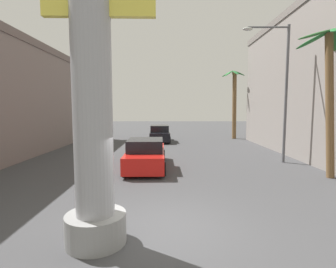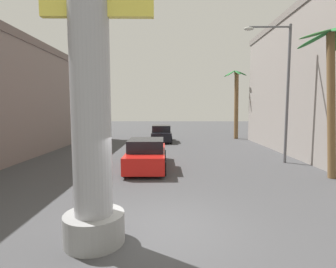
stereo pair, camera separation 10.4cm
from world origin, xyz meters
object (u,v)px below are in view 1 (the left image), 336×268
at_px(street_lamp, 280,81).
at_px(car_far, 160,134).
at_px(car_lead, 146,155).
at_px(neon_sign_pole, 92,49).
at_px(palm_tree_near_right, 332,81).
at_px(palm_tree_far_right, 235,100).

xyz_separation_m(street_lamp, car_far, (-7.16, 9.68, -3.96)).
height_order(street_lamp, car_lead, street_lamp).
relative_size(neon_sign_pole, street_lamp, 1.32).
bearing_deg(palm_tree_near_right, car_lead, 166.31).
height_order(car_lead, palm_tree_near_right, palm_tree_near_right).
bearing_deg(palm_tree_far_right, street_lamp, -92.37).
bearing_deg(neon_sign_pole, street_lamp, 48.82).
relative_size(car_lead, car_far, 1.22).
bearing_deg(car_far, street_lamp, -53.50).
relative_size(neon_sign_pole, palm_tree_far_right, 1.46).
xyz_separation_m(neon_sign_pole, palm_tree_far_right, (8.55, 21.48, -0.41)).
bearing_deg(car_lead, street_lamp, 10.10).
distance_m(neon_sign_pole, car_far, 19.26).
distance_m(neon_sign_pole, palm_tree_far_right, 23.12).
distance_m(street_lamp, car_lead, 8.63).
distance_m(street_lamp, palm_tree_far_right, 12.31).
bearing_deg(palm_tree_near_right, car_far, 121.54).
bearing_deg(car_lead, palm_tree_near_right, -13.69).
height_order(car_lead, palm_tree_far_right, palm_tree_far_right).
relative_size(neon_sign_pole, car_far, 2.41).
height_order(street_lamp, palm_tree_far_right, street_lamp).
height_order(neon_sign_pole, palm_tree_far_right, neon_sign_pole).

